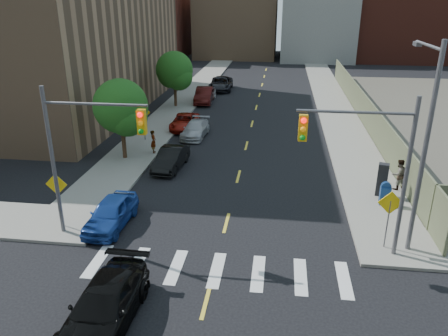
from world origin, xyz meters
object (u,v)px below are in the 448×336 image
(black_sedan, at_px, (105,306))
(pedestrian_east, at_px, (399,174))
(pedestrian_west, at_px, (154,142))
(parked_car_grey, at_px, (221,84))
(parked_car_red, at_px, (185,122))
(mailbox, at_px, (385,193))
(parked_car_black, at_px, (171,158))
(payphone, at_px, (382,180))
(parked_car_silver, at_px, (195,129))
(parked_car_blue, at_px, (111,213))
(parked_car_white, at_px, (206,94))
(parked_car_maroon, at_px, (204,95))

(black_sedan, relative_size, pedestrian_east, 2.79)
(pedestrian_west, xyz_separation_m, pedestrian_east, (15.50, -4.24, 0.09))
(parked_car_grey, height_order, pedestrian_east, pedestrian_east)
(parked_car_red, bearing_deg, mailbox, -45.30)
(parked_car_black, bearing_deg, payphone, -7.98)
(parked_car_silver, xyz_separation_m, parked_car_grey, (-0.49, 18.37, 0.15))
(parked_car_silver, bearing_deg, parked_car_blue, -92.17)
(black_sedan, distance_m, payphone, 16.19)
(parked_car_black, bearing_deg, black_sedan, -80.44)
(mailbox, height_order, pedestrian_west, pedestrian_west)
(parked_car_white, height_order, pedestrian_east, pedestrian_east)
(payphone, relative_size, pedestrian_west, 1.14)
(parked_car_black, distance_m, pedestrian_east, 13.80)
(parked_car_black, bearing_deg, parked_car_blue, -93.00)
(parked_car_maroon, xyz_separation_m, payphone, (13.61, -21.33, 0.28))
(parked_car_black, relative_size, black_sedan, 0.82)
(parked_car_blue, distance_m, pedestrian_west, 10.25)
(parked_car_black, xyz_separation_m, parked_car_grey, (-0.22, 25.27, 0.08))
(parked_car_black, bearing_deg, parked_car_white, 97.49)
(parked_car_white, relative_size, black_sedan, 0.84)
(parked_car_white, distance_m, pedestrian_west, 17.22)
(parked_car_blue, relative_size, payphone, 2.21)
(parked_car_red, relative_size, parked_car_silver, 1.04)
(parked_car_maroon, distance_m, payphone, 25.30)
(mailbox, distance_m, pedestrian_east, 2.41)
(parked_car_red, distance_m, pedestrian_east, 18.22)
(mailbox, bearing_deg, parked_car_grey, 117.45)
(black_sedan, bearing_deg, pedestrian_east, 46.26)
(black_sedan, bearing_deg, payphone, 46.62)
(parked_car_red, bearing_deg, pedestrian_east, -38.02)
(parked_car_blue, xyz_separation_m, parked_car_red, (0.00, 16.74, -0.08))
(parked_car_blue, bearing_deg, parked_car_grey, 90.61)
(black_sedan, bearing_deg, parked_car_black, 95.99)
(parked_car_red, xyz_separation_m, mailbox, (13.57, -12.87, 0.16))
(parked_car_white, xyz_separation_m, black_sedan, (2.30, -33.98, 0.01))
(parked_car_silver, distance_m, black_sedan, 21.29)
(black_sedan, bearing_deg, parked_car_white, 94.80)
(parked_car_red, bearing_deg, parked_car_white, 88.17)
(black_sedan, xyz_separation_m, mailbox, (11.27, 10.43, 0.04))
(pedestrian_west, bearing_deg, parked_car_grey, -25.84)
(pedestrian_east, bearing_deg, payphone, 18.32)
(pedestrian_east, bearing_deg, parked_car_grey, -85.82)
(parked_car_maroon, relative_size, payphone, 2.60)
(parked_car_black, distance_m, parked_car_grey, 25.27)
(parked_car_grey, relative_size, pedestrian_east, 3.06)
(payphone, bearing_deg, pedestrian_east, 55.26)
(parked_car_red, height_order, parked_car_white, parked_car_white)
(payphone, height_order, pedestrian_west, payphone)
(parked_car_black, bearing_deg, pedestrian_east, -3.11)
(parked_car_grey, bearing_deg, parked_car_blue, -93.72)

